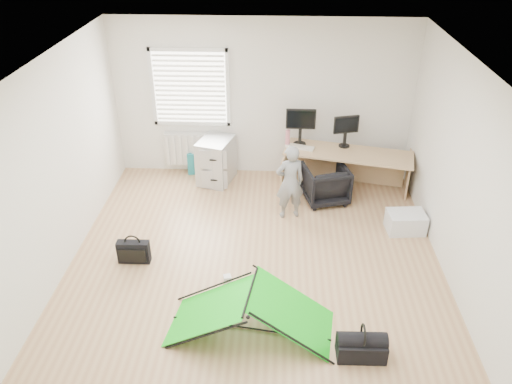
{
  "coord_description": "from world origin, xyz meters",
  "views": [
    {
      "loc": [
        0.26,
        -5.19,
        4.28
      ],
      "look_at": [
        0.0,
        0.4,
        0.95
      ],
      "focal_mm": 35.0,
      "sensor_mm": 36.0,
      "label": 1
    }
  ],
  "objects_px": {
    "kite": "(250,311)",
    "person": "(290,182)",
    "storage_crate": "(406,222)",
    "monitor_right": "(345,135)",
    "thermos": "(288,138)",
    "duffel_bag": "(361,348)",
    "filing_cabinet": "(216,160)",
    "office_chair": "(325,183)",
    "monitor_left": "(300,132)",
    "desk": "(347,171)",
    "laptop_bag": "(134,252)"
  },
  "relations": [
    {
      "from": "kite",
      "to": "laptop_bag",
      "type": "height_order",
      "value": "kite"
    },
    {
      "from": "kite",
      "to": "duffel_bag",
      "type": "distance_m",
      "value": 1.26
    },
    {
      "from": "thermos",
      "to": "duffel_bag",
      "type": "bearing_deg",
      "value": -78.42
    },
    {
      "from": "laptop_bag",
      "to": "filing_cabinet",
      "type": "bearing_deg",
      "value": 68.91
    },
    {
      "from": "monitor_left",
      "to": "storage_crate",
      "type": "bearing_deg",
      "value": -42.26
    },
    {
      "from": "duffel_bag",
      "to": "thermos",
      "type": "bearing_deg",
      "value": 100.53
    },
    {
      "from": "person",
      "to": "monitor_right",
      "type": "bearing_deg",
      "value": -145.64
    },
    {
      "from": "kite",
      "to": "desk",
      "type": "bearing_deg",
      "value": 74.69
    },
    {
      "from": "kite",
      "to": "person",
      "type": "bearing_deg",
      "value": 87.47
    },
    {
      "from": "person",
      "to": "desk",
      "type": "bearing_deg",
      "value": -154.08
    },
    {
      "from": "filing_cabinet",
      "to": "monitor_right",
      "type": "xyz_separation_m",
      "value": [
        2.15,
        0.0,
        0.51
      ]
    },
    {
      "from": "storage_crate",
      "to": "duffel_bag",
      "type": "distance_m",
      "value": 2.59
    },
    {
      "from": "storage_crate",
      "to": "laptop_bag",
      "type": "xyz_separation_m",
      "value": [
        -3.81,
        -0.91,
        0.01
      ]
    },
    {
      "from": "monitor_right",
      "to": "thermos",
      "type": "distance_m",
      "value": 0.94
    },
    {
      "from": "filing_cabinet",
      "to": "office_chair",
      "type": "relative_size",
      "value": 1.14
    },
    {
      "from": "filing_cabinet",
      "to": "storage_crate",
      "type": "bearing_deg",
      "value": -8.94
    },
    {
      "from": "desk",
      "to": "monitor_right",
      "type": "bearing_deg",
      "value": 114.71
    },
    {
      "from": "filing_cabinet",
      "to": "monitor_left",
      "type": "distance_m",
      "value": 1.51
    },
    {
      "from": "storage_crate",
      "to": "laptop_bag",
      "type": "distance_m",
      "value": 3.92
    },
    {
      "from": "filing_cabinet",
      "to": "storage_crate",
      "type": "xyz_separation_m",
      "value": [
        2.96,
        -1.39,
        -0.24
      ]
    },
    {
      "from": "storage_crate",
      "to": "person",
      "type": "bearing_deg",
      "value": 169.39
    },
    {
      "from": "thermos",
      "to": "kite",
      "type": "bearing_deg",
      "value": -97.05
    },
    {
      "from": "filing_cabinet",
      "to": "storage_crate",
      "type": "relative_size",
      "value": 1.44
    },
    {
      "from": "monitor_right",
      "to": "storage_crate",
      "type": "distance_m",
      "value": 1.77
    },
    {
      "from": "filing_cabinet",
      "to": "person",
      "type": "distance_m",
      "value": 1.65
    },
    {
      "from": "office_chair",
      "to": "kite",
      "type": "height_order",
      "value": "office_chair"
    },
    {
      "from": "storage_crate",
      "to": "duffel_bag",
      "type": "relative_size",
      "value": 1.03
    },
    {
      "from": "desk",
      "to": "person",
      "type": "distance_m",
      "value": 1.3
    },
    {
      "from": "desk",
      "to": "thermos",
      "type": "distance_m",
      "value": 1.13
    },
    {
      "from": "desk",
      "to": "office_chair",
      "type": "distance_m",
      "value": 0.51
    },
    {
      "from": "office_chair",
      "to": "kite",
      "type": "xyz_separation_m",
      "value": [
        -1.05,
        -2.88,
        -0.02
      ]
    },
    {
      "from": "person",
      "to": "duffel_bag",
      "type": "height_order",
      "value": "person"
    },
    {
      "from": "filing_cabinet",
      "to": "office_chair",
      "type": "xyz_separation_m",
      "value": [
        1.83,
        -0.57,
        -0.08
      ]
    },
    {
      "from": "monitor_right",
      "to": "person",
      "type": "distance_m",
      "value": 1.44
    },
    {
      "from": "filing_cabinet",
      "to": "monitor_left",
      "type": "height_order",
      "value": "monitor_left"
    },
    {
      "from": "office_chair",
      "to": "laptop_bag",
      "type": "relative_size",
      "value": 1.58
    },
    {
      "from": "thermos",
      "to": "monitor_left",
      "type": "bearing_deg",
      "value": 9.65
    },
    {
      "from": "storage_crate",
      "to": "monitor_right",
      "type": "bearing_deg",
      "value": 120.12
    },
    {
      "from": "filing_cabinet",
      "to": "person",
      "type": "xyz_separation_m",
      "value": [
        1.24,
        -1.07,
        0.21
      ]
    },
    {
      "from": "duffel_bag",
      "to": "monitor_right",
      "type": "bearing_deg",
      "value": 86.5
    },
    {
      "from": "desk",
      "to": "person",
      "type": "height_order",
      "value": "person"
    },
    {
      "from": "desk",
      "to": "thermos",
      "type": "relative_size",
      "value": 7.67
    },
    {
      "from": "office_chair",
      "to": "duffel_bag",
      "type": "height_order",
      "value": "office_chair"
    },
    {
      "from": "monitor_right",
      "to": "laptop_bag",
      "type": "distance_m",
      "value": 3.86
    },
    {
      "from": "desk",
      "to": "storage_crate",
      "type": "height_order",
      "value": "desk"
    },
    {
      "from": "monitor_left",
      "to": "office_chair",
      "type": "bearing_deg",
      "value": -55.62
    },
    {
      "from": "kite",
      "to": "office_chair",
      "type": "bearing_deg",
      "value": 78.42
    },
    {
      "from": "desk",
      "to": "kite",
      "type": "xyz_separation_m",
      "value": [
        -1.42,
        -3.23,
        -0.06
      ]
    },
    {
      "from": "monitor_right",
      "to": "duffel_bag",
      "type": "relative_size",
      "value": 0.8
    },
    {
      "from": "person",
      "to": "kite",
      "type": "relative_size",
      "value": 0.65
    }
  ]
}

